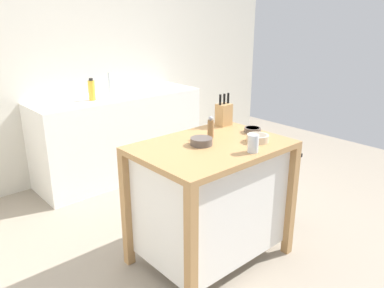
{
  "coord_description": "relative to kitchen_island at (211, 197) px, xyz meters",
  "views": [
    {
      "loc": [
        -1.8,
        -1.85,
        1.73
      ],
      "look_at": [
        -0.1,
        0.09,
        0.84
      ],
      "focal_mm": 35.65,
      "sensor_mm": 36.0,
      "label": 1
    }
  ],
  "objects": [
    {
      "name": "ground_plane",
      "position": [
        0.1,
        0.11,
        -0.5
      ],
      "size": [
        6.58,
        6.58,
        0.0
      ],
      "primitive_type": "plane",
      "color": "gray",
      "rests_on": "ground"
    },
    {
      "name": "wall_back",
      "position": [
        0.1,
        2.12,
        0.8
      ],
      "size": [
        5.58,
        0.1,
        2.6
      ],
      "primitive_type": "cube",
      "color": "beige",
      "rests_on": "ground"
    },
    {
      "name": "kitchen_island",
      "position": [
        0.0,
        0.0,
        0.0
      ],
      "size": [
        1.03,
        0.74,
        0.89
      ],
      "color": "#AD7F4C",
      "rests_on": "ground"
    },
    {
      "name": "knife_block",
      "position": [
        0.39,
        0.27,
        0.48
      ],
      "size": [
        0.11,
        0.09,
        0.25
      ],
      "color": "tan",
      "rests_on": "kitchen_island"
    },
    {
      "name": "bowl_stoneware_deep",
      "position": [
        0.28,
        -0.17,
        0.42
      ],
      "size": [
        0.15,
        0.15,
        0.05
      ],
      "color": "beige",
      "rests_on": "kitchen_island"
    },
    {
      "name": "bowl_ceramic_wide",
      "position": [
        0.42,
        -0.01,
        0.41
      ],
      "size": [
        0.12,
        0.12,
        0.04
      ],
      "color": "#564C47",
      "rests_on": "kitchen_island"
    },
    {
      "name": "bowl_ceramic_small",
      "position": [
        -0.06,
        0.04,
        0.42
      ],
      "size": [
        0.15,
        0.15,
        0.05
      ],
      "color": "#564C47",
      "rests_on": "kitchen_island"
    },
    {
      "name": "drinking_cup",
      "position": [
        0.09,
        -0.28,
        0.45
      ],
      "size": [
        0.07,
        0.07,
        0.12
      ],
      "color": "silver",
      "rests_on": "kitchen_island"
    },
    {
      "name": "pepper_grinder",
      "position": [
        0.09,
        0.11,
        0.47
      ],
      "size": [
        0.04,
        0.04,
        0.16
      ],
      "color": "olive",
      "rests_on": "kitchen_island"
    },
    {
      "name": "trash_bin",
      "position": [
        0.75,
        0.01,
        -0.18
      ],
      "size": [
        0.36,
        0.28,
        0.63
      ],
      "color": "gray",
      "rests_on": "ground"
    },
    {
      "name": "sink_counter",
      "position": [
        0.33,
        1.77,
        -0.04
      ],
      "size": [
        1.82,
        0.6,
        0.91
      ],
      "color": "white",
      "rests_on": "ground"
    },
    {
      "name": "sink_faucet",
      "position": [
        0.33,
        1.91,
        0.52
      ],
      "size": [
        0.02,
        0.02,
        0.22
      ],
      "color": "#B7BCC1",
      "rests_on": "sink_counter"
    },
    {
      "name": "bottle_hand_soap",
      "position": [
        0.02,
        1.71,
        0.51
      ],
      "size": [
        0.07,
        0.07,
        0.22
      ],
      "color": "yellow",
      "rests_on": "sink_counter"
    }
  ]
}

